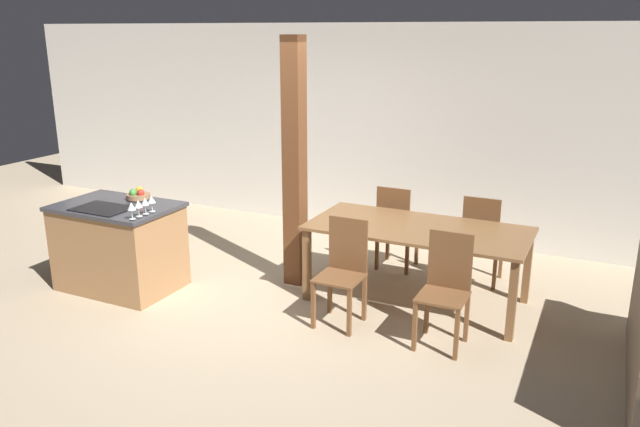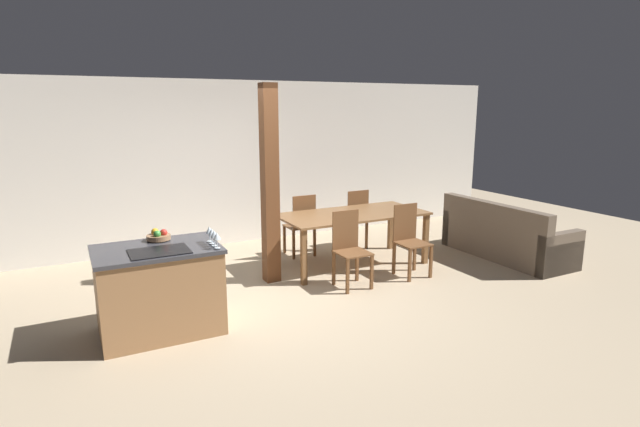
# 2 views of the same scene
# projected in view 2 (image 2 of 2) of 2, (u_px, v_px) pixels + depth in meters

# --- Properties ---
(ground_plane) EXTENTS (16.00, 16.00, 0.00)m
(ground_plane) POSITION_uv_depth(u_px,v_px,m) (284.00, 297.00, 6.08)
(ground_plane) COLOR tan
(wall_back) EXTENTS (11.20, 0.08, 2.70)m
(wall_back) POSITION_uv_depth(u_px,v_px,m) (217.00, 164.00, 8.17)
(wall_back) COLOR silver
(wall_back) RESTS_ON ground_plane
(kitchen_island) EXTENTS (1.22, 0.83, 0.91)m
(kitchen_island) POSITION_uv_depth(u_px,v_px,m) (159.00, 290.00, 5.08)
(kitchen_island) COLOR #9E7047
(kitchen_island) RESTS_ON ground_plane
(fruit_bowl) EXTENTS (0.24, 0.24, 0.11)m
(fruit_bowl) POSITION_uv_depth(u_px,v_px,m) (158.00, 236.00, 5.24)
(fruit_bowl) COLOR #99704C
(fruit_bowl) RESTS_ON kitchen_island
(wine_glass_near) EXTENTS (0.08, 0.08, 0.16)m
(wine_glass_near) POSITION_uv_depth(u_px,v_px,m) (217.00, 236.00, 4.90)
(wine_glass_near) COLOR silver
(wine_glass_near) RESTS_ON kitchen_island
(wine_glass_middle) EXTENTS (0.08, 0.08, 0.16)m
(wine_glass_middle) POSITION_uv_depth(u_px,v_px,m) (214.00, 234.00, 4.98)
(wine_glass_middle) COLOR silver
(wine_glass_middle) RESTS_ON kitchen_island
(wine_glass_far) EXTENTS (0.08, 0.08, 0.16)m
(wine_glass_far) POSITION_uv_depth(u_px,v_px,m) (212.00, 232.00, 5.06)
(wine_glass_far) COLOR silver
(wine_glass_far) RESTS_ON kitchen_island
(wine_glass_end) EXTENTS (0.08, 0.08, 0.16)m
(wine_glass_end) POSITION_uv_depth(u_px,v_px,m) (209.00, 230.00, 5.15)
(wine_glass_end) COLOR silver
(wine_glass_end) RESTS_ON kitchen_island
(dining_table) EXTENTS (2.11, 1.01, 0.77)m
(dining_table) POSITION_uv_depth(u_px,v_px,m) (352.00, 219.00, 7.20)
(dining_table) COLOR brown
(dining_table) RESTS_ON ground_plane
(dining_chair_near_left) EXTENTS (0.40, 0.40, 0.97)m
(dining_chair_near_left) POSITION_uv_depth(u_px,v_px,m) (350.00, 248.00, 6.39)
(dining_chair_near_left) COLOR brown
(dining_chair_near_left) RESTS_ON ground_plane
(dining_chair_near_right) EXTENTS (0.40, 0.40, 0.97)m
(dining_chair_near_right) POSITION_uv_depth(u_px,v_px,m) (409.00, 239.00, 6.82)
(dining_chair_near_right) COLOR brown
(dining_chair_near_right) RESTS_ON ground_plane
(dining_chair_far_left) EXTENTS (0.40, 0.40, 0.97)m
(dining_chair_far_left) POSITION_uv_depth(u_px,v_px,m) (301.00, 224.00, 7.66)
(dining_chair_far_left) COLOR brown
(dining_chair_far_left) RESTS_ON ground_plane
(dining_chair_far_right) EXTENTS (0.40, 0.40, 0.97)m
(dining_chair_far_right) POSITION_uv_depth(u_px,v_px,m) (354.00, 218.00, 8.08)
(dining_chair_far_right) COLOR brown
(dining_chair_far_right) RESTS_ON ground_plane
(couch) EXTENTS (0.82, 2.02, 0.87)m
(couch) POSITION_uv_depth(u_px,v_px,m) (505.00, 238.00, 7.66)
(couch) COLOR brown
(couch) RESTS_ON ground_plane
(timber_post) EXTENTS (0.19, 0.19, 2.57)m
(timber_post) POSITION_uv_depth(u_px,v_px,m) (270.00, 186.00, 6.41)
(timber_post) COLOR brown
(timber_post) RESTS_ON ground_plane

